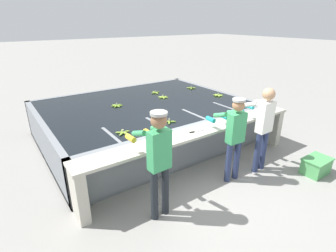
{
  "coord_description": "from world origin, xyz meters",
  "views": [
    {
      "loc": [
        -3.03,
        -3.11,
        2.79
      ],
      "look_at": [
        0.0,
        1.26,
        0.63
      ],
      "focal_mm": 28.0,
      "sensor_mm": 36.0,
      "label": 1
    }
  ],
  "objects_px": {
    "banana_bunch_floating_1": "(117,105)",
    "banana_bunch_floating_2": "(123,132)",
    "worker_0": "(158,156)",
    "worker_2": "(263,123)",
    "knife_0": "(195,131)",
    "banana_bunch_floating_6": "(191,88)",
    "banana_bunch_floating_5": "(163,97)",
    "banana_bunch_ledge_0": "(161,141)",
    "crate": "(316,166)",
    "banana_bunch_floating_3": "(218,95)",
    "worker_1": "(234,133)",
    "banana_bunch_floating_4": "(155,93)",
    "banana_bunch_floating_0": "(169,121)"
  },
  "relations": [
    {
      "from": "worker_0",
      "to": "banana_bunch_floating_2",
      "type": "height_order",
      "value": "worker_0"
    },
    {
      "from": "worker_2",
      "to": "banana_bunch_floating_0",
      "type": "bearing_deg",
      "value": 135.44
    },
    {
      "from": "worker_0",
      "to": "banana_bunch_floating_3",
      "type": "height_order",
      "value": "worker_0"
    },
    {
      "from": "banana_bunch_ledge_0",
      "to": "knife_0",
      "type": "xyz_separation_m",
      "value": [
        0.76,
        0.01,
        -0.01
      ]
    },
    {
      "from": "banana_bunch_floating_4",
      "to": "banana_bunch_floating_6",
      "type": "xyz_separation_m",
      "value": [
        1.17,
        -0.15,
        0.0
      ]
    },
    {
      "from": "worker_0",
      "to": "crate",
      "type": "bearing_deg",
      "value": -13.62
    },
    {
      "from": "worker_0",
      "to": "banana_bunch_floating_2",
      "type": "bearing_deg",
      "value": 87.24
    },
    {
      "from": "worker_0",
      "to": "banana_bunch_floating_3",
      "type": "xyz_separation_m",
      "value": [
        3.27,
        2.1,
        -0.11
      ]
    },
    {
      "from": "worker_0",
      "to": "worker_1",
      "type": "height_order",
      "value": "worker_0"
    },
    {
      "from": "banana_bunch_floating_4",
      "to": "banana_bunch_ledge_0",
      "type": "distance_m",
      "value": 3.17
    },
    {
      "from": "worker_0",
      "to": "worker_2",
      "type": "bearing_deg",
      "value": -0.28
    },
    {
      "from": "banana_bunch_floating_4",
      "to": "banana_bunch_floating_5",
      "type": "relative_size",
      "value": 1.0
    },
    {
      "from": "banana_bunch_floating_3",
      "to": "banana_bunch_floating_6",
      "type": "height_order",
      "value": "same"
    },
    {
      "from": "worker_1",
      "to": "banana_bunch_floating_5",
      "type": "xyz_separation_m",
      "value": [
        0.31,
        2.72,
        -0.03
      ]
    },
    {
      "from": "knife_0",
      "to": "worker_1",
      "type": "bearing_deg",
      "value": -47.01
    },
    {
      "from": "banana_bunch_floating_5",
      "to": "banana_bunch_ledge_0",
      "type": "bearing_deg",
      "value": -124.7
    },
    {
      "from": "banana_bunch_floating_6",
      "to": "banana_bunch_floating_4",
      "type": "bearing_deg",
      "value": 172.64
    },
    {
      "from": "banana_bunch_floating_4",
      "to": "crate",
      "type": "height_order",
      "value": "banana_bunch_floating_4"
    },
    {
      "from": "banana_bunch_floating_6",
      "to": "knife_0",
      "type": "height_order",
      "value": "banana_bunch_floating_6"
    },
    {
      "from": "worker_1",
      "to": "banana_bunch_ledge_0",
      "type": "xyz_separation_m",
      "value": [
        -1.23,
        0.49,
        -0.03
      ]
    },
    {
      "from": "worker_1",
      "to": "banana_bunch_floating_6",
      "type": "bearing_deg",
      "value": 63.21
    },
    {
      "from": "banana_bunch_floating_3",
      "to": "knife_0",
      "type": "bearing_deg",
      "value": -143.85
    },
    {
      "from": "worker_2",
      "to": "banana_bunch_ledge_0",
      "type": "relative_size",
      "value": 6.04
    },
    {
      "from": "banana_bunch_floating_2",
      "to": "knife_0",
      "type": "xyz_separation_m",
      "value": [
        1.11,
        -0.7,
        -0.01
      ]
    },
    {
      "from": "worker_0",
      "to": "banana_bunch_floating_0",
      "type": "distance_m",
      "value": 1.63
    },
    {
      "from": "banana_bunch_floating_1",
      "to": "crate",
      "type": "distance_m",
      "value": 4.42
    },
    {
      "from": "worker_0",
      "to": "banana_bunch_ledge_0",
      "type": "bearing_deg",
      "value": 53.68
    },
    {
      "from": "banana_bunch_floating_5",
      "to": "knife_0",
      "type": "height_order",
      "value": "banana_bunch_floating_5"
    },
    {
      "from": "worker_0",
      "to": "worker_1",
      "type": "xyz_separation_m",
      "value": [
        1.64,
        0.07,
        -0.08
      ]
    },
    {
      "from": "worker_0",
      "to": "banana_bunch_floating_3",
      "type": "distance_m",
      "value": 3.88
    },
    {
      "from": "banana_bunch_ledge_0",
      "to": "knife_0",
      "type": "distance_m",
      "value": 0.76
    },
    {
      "from": "worker_0",
      "to": "knife_0",
      "type": "height_order",
      "value": "worker_0"
    },
    {
      "from": "worker_0",
      "to": "crate",
      "type": "relative_size",
      "value": 3.06
    },
    {
      "from": "worker_1",
      "to": "banana_bunch_floating_3",
      "type": "height_order",
      "value": "worker_1"
    },
    {
      "from": "worker_0",
      "to": "knife_0",
      "type": "distance_m",
      "value": 1.31
    },
    {
      "from": "banana_bunch_floating_0",
      "to": "banana_bunch_floating_1",
      "type": "relative_size",
      "value": 0.88
    },
    {
      "from": "banana_bunch_floating_5",
      "to": "banana_bunch_floating_6",
      "type": "height_order",
      "value": "same"
    },
    {
      "from": "worker_1",
      "to": "banana_bunch_floating_3",
      "type": "relative_size",
      "value": 5.6
    },
    {
      "from": "worker_0",
      "to": "worker_2",
      "type": "distance_m",
      "value": 2.33
    },
    {
      "from": "worker_0",
      "to": "crate",
      "type": "height_order",
      "value": "worker_0"
    },
    {
      "from": "banana_bunch_floating_0",
      "to": "banana_bunch_floating_6",
      "type": "relative_size",
      "value": 1.03
    },
    {
      "from": "worker_2",
      "to": "banana_bunch_floating_6",
      "type": "height_order",
      "value": "worker_2"
    },
    {
      "from": "banana_bunch_floating_3",
      "to": "banana_bunch_floating_6",
      "type": "xyz_separation_m",
      "value": [
        -0.08,
        1.04,
        0.0
      ]
    },
    {
      "from": "banana_bunch_floating_1",
      "to": "banana_bunch_floating_2",
      "type": "height_order",
      "value": "same"
    },
    {
      "from": "worker_2",
      "to": "banana_bunch_floating_1",
      "type": "height_order",
      "value": "worker_2"
    },
    {
      "from": "worker_0",
      "to": "worker_2",
      "type": "relative_size",
      "value": 1.0
    },
    {
      "from": "knife_0",
      "to": "banana_bunch_floating_2",
      "type": "bearing_deg",
      "value": 147.97
    },
    {
      "from": "worker_0",
      "to": "banana_bunch_floating_5",
      "type": "relative_size",
      "value": 5.95
    },
    {
      "from": "banana_bunch_floating_2",
      "to": "worker_2",
      "type": "bearing_deg",
      "value": -29.33
    },
    {
      "from": "banana_bunch_floating_5",
      "to": "banana_bunch_floating_6",
      "type": "bearing_deg",
      "value": 15.87
    }
  ]
}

